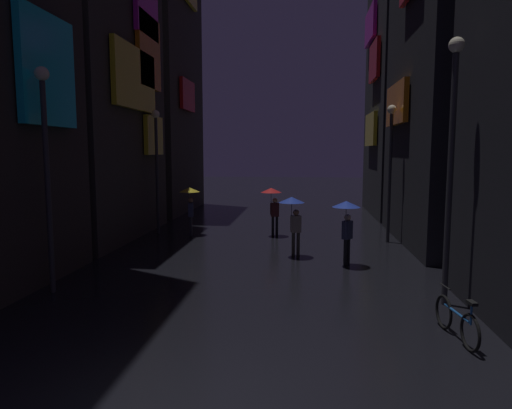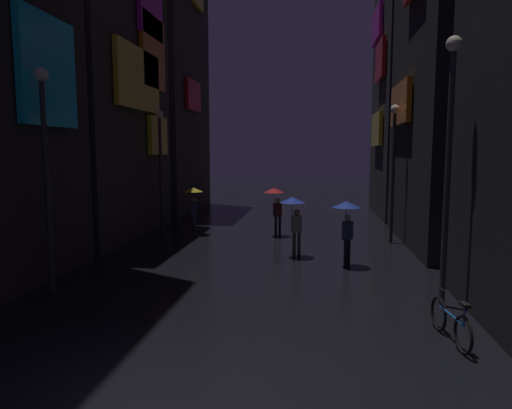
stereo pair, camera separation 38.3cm
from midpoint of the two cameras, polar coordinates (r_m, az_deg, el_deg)
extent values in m
cube|color=#19D8F2|center=(14.07, -23.85, 15.03)|extent=(0.20, 2.56, 2.99)
cube|color=#33302D|center=(21.16, -19.17, 14.55)|extent=(4.00, 7.94, 13.48)
cube|color=yellow|center=(21.78, -11.67, 8.43)|extent=(0.20, 2.12, 1.75)
cube|color=yellow|center=(19.96, -13.93, 14.98)|extent=(0.20, 4.36, 2.50)
cube|color=orange|center=(21.83, -12.28, 18.06)|extent=(0.20, 2.71, 3.13)
cube|color=#F226D8|center=(22.13, -12.55, 22.81)|extent=(0.20, 2.62, 2.47)
cube|color=#33302D|center=(29.73, -11.30, 17.41)|extent=(4.00, 7.76, 18.62)
cube|color=red|center=(27.99, -7.45, 13.34)|extent=(0.20, 2.76, 1.77)
cube|color=orange|center=(20.12, 18.15, 11.87)|extent=(0.20, 3.60, 1.68)
cube|color=#232328|center=(28.39, 19.74, 14.26)|extent=(4.00, 7.45, 15.29)
cube|color=yellow|center=(27.33, 15.26, 9.03)|extent=(0.20, 3.39, 1.86)
cube|color=red|center=(27.13, 15.69, 16.93)|extent=(0.20, 2.88, 2.07)
cube|color=#F226D8|center=(29.60, 15.26, 20.87)|extent=(0.20, 3.58, 1.92)
cylinder|color=black|center=(20.18, 3.53, -2.70)|extent=(0.12, 0.12, 0.85)
cylinder|color=black|center=(20.15, 3.02, -2.71)|extent=(0.12, 0.12, 0.85)
cube|color=#4C1E23|center=(20.06, 3.29, -0.66)|extent=(0.38, 0.30, 0.60)
sphere|color=tan|center=(20.01, 3.30, 0.50)|extent=(0.22, 0.22, 0.22)
cylinder|color=#4C1E23|center=(19.97, 2.81, -0.55)|extent=(0.09, 0.09, 0.50)
cylinder|color=slate|center=(19.93, 2.81, 0.41)|extent=(0.02, 0.02, 0.77)
cone|color=red|center=(19.88, 2.82, 1.80)|extent=(0.90, 0.90, 0.20)
cylinder|color=#38332D|center=(16.34, 6.07, -4.95)|extent=(0.12, 0.12, 0.85)
cylinder|color=#38332D|center=(16.29, 5.46, -4.98)|extent=(0.12, 0.12, 0.85)
cube|color=gray|center=(16.18, 5.79, -2.45)|extent=(0.39, 0.31, 0.60)
sphere|color=#9E7051|center=(16.12, 5.81, -1.01)|extent=(0.22, 0.22, 0.22)
cylinder|color=gray|center=(16.08, 5.22, -2.32)|extent=(0.09, 0.09, 0.50)
cylinder|color=slate|center=(16.03, 5.24, -1.14)|extent=(0.02, 0.02, 0.77)
cone|color=#263FB2|center=(15.97, 5.26, 0.58)|extent=(0.90, 0.90, 0.20)
cylinder|color=black|center=(15.39, 12.20, -5.79)|extent=(0.12, 0.12, 0.85)
cylinder|color=black|center=(15.24, 11.83, -5.90)|extent=(0.12, 0.12, 0.85)
cube|color=#333859|center=(15.18, 12.08, -3.17)|extent=(0.38, 0.40, 0.60)
sphere|color=beige|center=(15.12, 12.12, -1.64)|extent=(0.22, 0.22, 0.22)
cylinder|color=#333859|center=(15.00, 11.88, -3.09)|extent=(0.09, 0.09, 0.50)
cylinder|color=slate|center=(14.94, 11.91, -1.83)|extent=(0.02, 0.02, 0.77)
cone|color=#263FB2|center=(14.88, 11.95, 0.02)|extent=(0.90, 0.90, 0.20)
cylinder|color=#2D2D38|center=(20.32, -7.22, -2.67)|extent=(0.12, 0.12, 0.85)
cylinder|color=#2D2D38|center=(20.50, -7.20, -2.59)|extent=(0.12, 0.12, 0.85)
cube|color=#333859|center=(20.31, -7.24, -0.61)|extent=(0.28, 0.38, 0.60)
sphere|color=#9E7051|center=(20.26, -7.26, 0.54)|extent=(0.22, 0.22, 0.22)
cylinder|color=#333859|center=(20.48, -7.35, -0.41)|extent=(0.09, 0.09, 0.50)
cylinder|color=slate|center=(20.44, -7.37, 0.52)|extent=(0.02, 0.02, 0.77)
cone|color=yellow|center=(20.40, -7.39, 1.87)|extent=(0.90, 0.90, 0.20)
torus|color=black|center=(10.50, 22.85, -12.46)|extent=(0.16, 0.72, 0.72)
torus|color=black|center=(9.56, 25.56, -14.49)|extent=(0.16, 0.72, 0.72)
cylinder|color=#1E59A5|center=(9.97, 24.19, -12.45)|extent=(0.19, 1.00, 0.05)
cylinder|color=#1E59A5|center=(9.45, 25.67, -12.50)|extent=(0.04, 0.04, 0.40)
cube|color=black|center=(9.38, 25.74, -11.23)|extent=(0.15, 0.25, 0.06)
cylinder|color=black|center=(10.33, 22.99, -9.57)|extent=(0.09, 0.45, 0.03)
cylinder|color=#2D2D33|center=(21.00, -11.30, 3.47)|extent=(0.14, 0.14, 5.16)
sphere|color=#F9EFCC|center=(21.03, -11.48, 10.99)|extent=(0.36, 0.36, 0.36)
cylinder|color=#2D2D33|center=(13.00, -23.88, 1.80)|extent=(0.14, 0.14, 5.46)
sphere|color=#F9EFCC|center=(13.11, -24.50, 14.57)|extent=(0.36, 0.36, 0.36)
cylinder|color=#2D2D33|center=(19.13, 17.27, 3.02)|extent=(0.14, 0.14, 5.18)
sphere|color=#F9EFCC|center=(19.17, 17.56, 11.30)|extent=(0.36, 0.36, 0.36)
cylinder|color=#2D2D33|center=(11.62, 23.67, 2.47)|extent=(0.14, 0.14, 5.94)
sphere|color=#F9EFCC|center=(11.85, 24.42, 17.84)|extent=(0.36, 0.36, 0.36)
camera|label=1|loc=(0.19, -89.27, 0.09)|focal=32.00mm
camera|label=2|loc=(0.19, 90.73, -0.09)|focal=32.00mm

